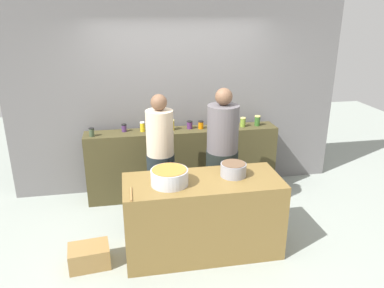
% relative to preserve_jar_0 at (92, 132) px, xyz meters
% --- Properties ---
extents(ground, '(12.00, 12.00, 0.00)m').
position_rel_preserve_jar_0_xyz_m(ground, '(1.23, -1.03, -1.05)').
color(ground, gray).
extents(storefront_wall, '(4.80, 0.12, 3.00)m').
position_rel_preserve_jar_0_xyz_m(storefront_wall, '(1.23, 0.42, 0.45)').
color(storefront_wall, slate).
rests_on(storefront_wall, ground).
extents(display_shelf, '(2.70, 0.36, 1.00)m').
position_rel_preserve_jar_0_xyz_m(display_shelf, '(1.23, 0.07, -0.56)').
color(display_shelf, '#40391F').
rests_on(display_shelf, ground).
extents(prep_table, '(1.70, 0.70, 0.87)m').
position_rel_preserve_jar_0_xyz_m(prep_table, '(1.23, -1.33, -0.62)').
color(prep_table, brown).
rests_on(prep_table, ground).
extents(preserve_jar_0, '(0.07, 0.07, 0.12)m').
position_rel_preserve_jar_0_xyz_m(preserve_jar_0, '(0.00, 0.00, 0.00)').
color(preserve_jar_0, '#384630').
rests_on(preserve_jar_0, display_shelf).
extents(preserve_jar_1, '(0.07, 0.07, 0.11)m').
position_rel_preserve_jar_0_xyz_m(preserve_jar_1, '(0.43, 0.13, -0.00)').
color(preserve_jar_1, '#442957').
rests_on(preserve_jar_1, display_shelf).
extents(preserve_jar_2, '(0.07, 0.07, 0.13)m').
position_rel_preserve_jar_0_xyz_m(preserve_jar_2, '(0.67, 0.09, 0.01)').
color(preserve_jar_2, gold).
rests_on(preserve_jar_2, display_shelf).
extents(preserve_jar_3, '(0.09, 0.09, 0.14)m').
position_rel_preserve_jar_0_xyz_m(preserve_jar_3, '(0.95, 0.09, 0.01)').
color(preserve_jar_3, olive).
rests_on(preserve_jar_3, display_shelf).
extents(preserve_jar_4, '(0.09, 0.09, 0.15)m').
position_rel_preserve_jar_0_xyz_m(preserve_jar_4, '(1.07, 0.08, 0.02)').
color(preserve_jar_4, gold).
rests_on(preserve_jar_4, display_shelf).
extents(preserve_jar_5, '(0.08, 0.08, 0.11)m').
position_rel_preserve_jar_0_xyz_m(preserve_jar_5, '(1.33, 0.10, -0.00)').
color(preserve_jar_5, '#4A2454').
rests_on(preserve_jar_5, display_shelf).
extents(preserve_jar_6, '(0.08, 0.08, 0.11)m').
position_rel_preserve_jar_0_xyz_m(preserve_jar_6, '(1.49, 0.07, -0.00)').
color(preserve_jar_6, '#CC6B09').
rests_on(preserve_jar_6, display_shelf).
extents(preserve_jar_7, '(0.07, 0.07, 0.11)m').
position_rel_preserve_jar_0_xyz_m(preserve_jar_7, '(1.67, 0.13, -0.00)').
color(preserve_jar_7, brown).
rests_on(preserve_jar_7, display_shelf).
extents(preserve_jar_8, '(0.08, 0.08, 0.13)m').
position_rel_preserve_jar_0_xyz_m(preserve_jar_8, '(2.10, 0.05, 0.01)').
color(preserve_jar_8, olive).
rests_on(preserve_jar_8, display_shelf).
extents(preserve_jar_9, '(0.08, 0.08, 0.15)m').
position_rel_preserve_jar_0_xyz_m(preserve_jar_9, '(2.32, 0.07, 0.02)').
color(preserve_jar_9, '#2E5821').
rests_on(preserve_jar_9, display_shelf).
extents(cooking_pot_left, '(0.39, 0.39, 0.17)m').
position_rel_preserve_jar_0_xyz_m(cooking_pot_left, '(0.86, -1.37, -0.10)').
color(cooking_pot_left, '#B7B7BC').
rests_on(cooking_pot_left, prep_table).
extents(cooking_pot_center, '(0.28, 0.28, 0.15)m').
position_rel_preserve_jar_0_xyz_m(cooking_pot_center, '(1.57, -1.28, -0.11)').
color(cooking_pot_center, gray).
rests_on(cooking_pot_center, prep_table).
extents(wooden_spoon, '(0.02, 0.27, 0.02)m').
position_rel_preserve_jar_0_xyz_m(wooden_spoon, '(0.46, -1.54, -0.17)').
color(wooden_spoon, '#9E703D').
rests_on(wooden_spoon, prep_table).
extents(cook_with_tongs, '(0.35, 0.35, 1.66)m').
position_rel_preserve_jar_0_xyz_m(cook_with_tongs, '(0.85, -0.58, -0.30)').
color(cook_with_tongs, black).
rests_on(cook_with_tongs, ground).
extents(cook_in_cap, '(0.40, 0.40, 1.72)m').
position_rel_preserve_jar_0_xyz_m(cook_in_cap, '(1.60, -0.69, -0.28)').
color(cook_in_cap, black).
rests_on(cook_in_cap, ground).
extents(bread_crate, '(0.45, 0.35, 0.23)m').
position_rel_preserve_jar_0_xyz_m(bread_crate, '(-0.02, -1.39, -0.94)').
color(bread_crate, olive).
rests_on(bread_crate, ground).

